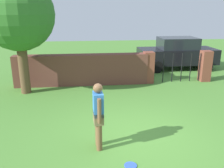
# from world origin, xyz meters

# --- Properties ---
(ground_plane) EXTENTS (40.00, 40.00, 0.00)m
(ground_plane) POSITION_xyz_m (0.00, 0.00, 0.00)
(ground_plane) COLOR #4C8433
(brick_wall) EXTENTS (5.73, 0.50, 1.34)m
(brick_wall) POSITION_xyz_m (-1.50, 4.82, 0.67)
(brick_wall) COLOR brown
(brick_wall) RESTS_ON ground
(tree) EXTENTS (2.69, 2.69, 4.37)m
(tree) POSITION_xyz_m (-3.72, 3.97, 2.99)
(tree) COLOR brown
(tree) RESTS_ON ground
(person) EXTENTS (0.24, 0.54, 1.62)m
(person) POSITION_xyz_m (-1.05, -0.34, 0.90)
(person) COLOR brown
(person) RESTS_ON ground
(fence_gate) EXTENTS (3.10, 0.44, 1.40)m
(fence_gate) POSITION_xyz_m (2.80, 4.82, 0.70)
(fence_gate) COLOR brown
(fence_gate) RESTS_ON ground
(car) EXTENTS (4.20, 1.93, 1.72)m
(car) POSITION_xyz_m (3.70, 7.30, 0.86)
(car) COLOR black
(car) RESTS_ON ground
(frisbee_blue) EXTENTS (0.27, 0.27, 0.02)m
(frisbee_blue) POSITION_xyz_m (-0.42, -1.14, 0.01)
(frisbee_blue) COLOR blue
(frisbee_blue) RESTS_ON ground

